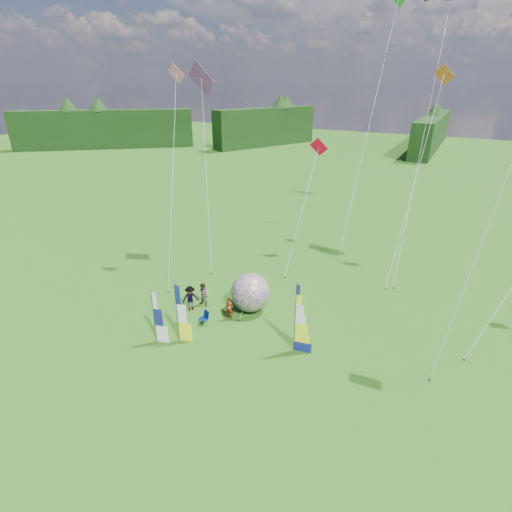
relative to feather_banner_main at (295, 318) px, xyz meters
The scene contains 18 objects.
ground 4.62m from the feather_banner_main, 116.38° to the right, with size 220.00×220.00×0.00m, color #38711F.
treeline_ring 4.40m from the feather_banner_main, 116.38° to the right, with size 210.00×210.00×8.00m, color black, non-canonical shape.
feather_banner_main is the anchor object (origin of this frame).
side_banner_left 7.16m from the feather_banner_main, 159.70° to the right, with size 1.08×0.10×3.94m, color #EDF217, non-canonical shape.
side_banner_far 8.55m from the feather_banner_main, 157.93° to the right, with size 1.04×0.10×3.55m, color white, non-canonical shape.
bol_inflatable 5.41m from the feather_banner_main, 148.16° to the left, with size 2.75×2.75×2.75m, color #001A84.
spectator_a 5.50m from the feather_banner_main, 168.47° to the left, with size 0.59×0.39×1.61m, color #66594C.
spectator_b 8.06m from the feather_banner_main, 167.76° to the left, with size 0.86×0.42×1.76m, color #66594C.
spectator_c 8.36m from the feather_banner_main, behind, with size 1.21×0.45×1.87m, color #66594C.
spectator_d 7.12m from the feather_banner_main, 149.42° to the left, with size 0.93×0.38×1.59m, color #66594C.
camp_chair 6.65m from the feather_banner_main, behind, with size 0.56×0.56×0.96m, color #001346, non-canonical shape.
kite_whale 19.60m from the feather_banner_main, 78.12° to the left, with size 3.68×15.50×22.88m, color black, non-canonical shape.
kite_rainbow_delta 16.18m from the feather_banner_main, 143.66° to the left, with size 8.37×9.85×17.32m, color #FF472F, non-canonical shape.
kite_parafoil 12.58m from the feather_banner_main, 22.48° to the left, with size 5.89×8.65×20.91m, color red, non-canonical shape.
small_kite_red 13.11m from the feather_banner_main, 110.70° to the left, with size 2.87×9.61×10.90m, color #BD031F, non-canonical shape.
small_kite_orange 16.36m from the feather_banner_main, 75.81° to the left, with size 3.47×11.50×16.63m, color orange, non-canonical shape.
small_kite_pink 14.95m from the feather_banner_main, 157.63° to the left, with size 5.23×8.89×16.59m, color #F36789, non-canonical shape.
small_kite_green 20.93m from the feather_banner_main, 93.96° to the left, with size 2.88×12.63×22.61m, color green, non-canonical shape.
Camera 1 is at (9.03, -14.84, 15.11)m, focal length 28.00 mm.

